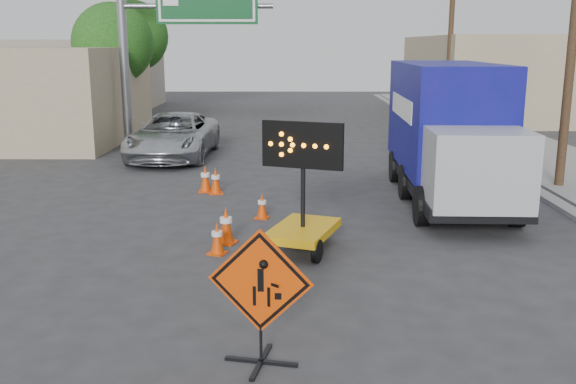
{
  "coord_description": "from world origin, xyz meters",
  "views": [
    {
      "loc": [
        0.22,
        -8.23,
        4.12
      ],
      "look_at": [
        0.16,
        3.67,
        1.38
      ],
      "focal_mm": 40.0,
      "sensor_mm": 36.0,
      "label": 1
    }
  ],
  "objects_px": {
    "construction_sign": "(260,294)",
    "box_truck": "(448,140)",
    "pickup_truck": "(173,136)",
    "arrow_board": "(303,222)"
  },
  "relations": [
    {
      "from": "construction_sign",
      "to": "box_truck",
      "type": "bearing_deg",
      "value": 75.25
    },
    {
      "from": "construction_sign",
      "to": "arrow_board",
      "type": "height_order",
      "value": "arrow_board"
    },
    {
      "from": "construction_sign",
      "to": "arrow_board",
      "type": "relative_size",
      "value": 0.7
    },
    {
      "from": "construction_sign",
      "to": "arrow_board",
      "type": "bearing_deg",
      "value": 94.19
    },
    {
      "from": "construction_sign",
      "to": "box_truck",
      "type": "distance_m",
      "value": 10.32
    },
    {
      "from": "arrow_board",
      "to": "pickup_truck",
      "type": "distance_m",
      "value": 11.93
    },
    {
      "from": "pickup_truck",
      "to": "box_truck",
      "type": "xyz_separation_m",
      "value": [
        8.56,
        -6.58,
        0.83
      ]
    },
    {
      "from": "construction_sign",
      "to": "pickup_truck",
      "type": "distance_m",
      "value": 16.3
    },
    {
      "from": "construction_sign",
      "to": "box_truck",
      "type": "relative_size",
      "value": 0.24
    },
    {
      "from": "box_truck",
      "to": "pickup_truck",
      "type": "bearing_deg",
      "value": 144.34
    }
  ]
}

